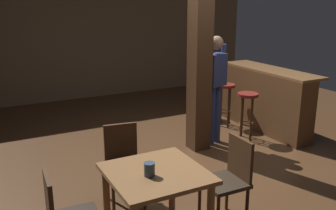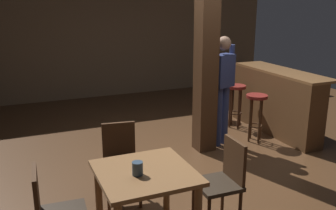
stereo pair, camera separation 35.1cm
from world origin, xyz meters
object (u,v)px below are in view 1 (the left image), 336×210
Objects in this scene: dining_table at (156,185)px; standing_person at (215,82)px; bar_stool_mid at (225,95)px; chair_north at (123,160)px; napkin_cup at (149,169)px; bar_stool_near at (247,105)px; bar_counter at (264,99)px; chair_east at (230,176)px; bar_stool_far at (196,88)px.

standing_person is (1.95, 1.90, 0.40)m from dining_table.
bar_stool_mid is at bearing 43.48° from standing_person.
napkin_cup is at bearing -96.07° from chair_north.
dining_table is 3.13m from bar_stool_near.
dining_table is 3.72m from bar_counter.
chair_east is 3.07m from bar_counter.
standing_person is 2.22× the size of bar_stool_mid.
bar_stool_far is at bearing 92.30° from bar_stool_near.
dining_table is 0.97× the size of chair_north.
standing_person is at bearing 59.71° from chair_east.
bar_stool_near is at bearing 35.26° from napkin_cup.
napkin_cup is (-0.92, -0.04, 0.29)m from chair_east.
bar_counter is (2.27, 2.06, 0.05)m from chair_east.
chair_north reaches higher than bar_stool_mid.
standing_person reaches higher than dining_table.
bar_counter reaches higher than napkin_cup.
standing_person reaches higher than bar_stool_near.
dining_table is 0.84m from chair_east.
napkin_cup is at bearing -144.74° from bar_stool_near.
chair_north is 1.15× the size of bar_stool_mid.
bar_stool_mid reaches higher than bar_stool_far.
bar_stool_near is at bearing 35.43° from dining_table.
bar_counter reaches higher than bar_stool_far.
bar_stool_near is (1.71, 1.83, 0.07)m from chair_east.
bar_stool_mid is at bearing 54.88° from chair_east.
bar_counter is at bearing 22.32° from bar_stool_near.
bar_counter is at bearing -46.92° from bar_stool_mid.
bar_stool_far is (1.65, 3.31, 0.05)m from chair_east.
napkin_cup is 0.16× the size of bar_stool_near.
bar_stool_near is at bearing -8.32° from standing_person.
bar_stool_mid is (0.09, 0.74, -0.00)m from bar_stool_near.
standing_person is at bearing -172.91° from bar_counter.
bar_stool_mid is (2.63, 1.69, 0.07)m from chair_north.
bar_stool_near is (2.55, 1.81, -0.02)m from dining_table.
chair_east is at bearing 2.31° from napkin_cup.
bar_stool_far is (2.49, 3.29, -0.05)m from dining_table.
napkin_cup reaches higher than bar_stool_mid.
chair_north is 2.26m from standing_person.
standing_person is at bearing -110.97° from bar_stool_far.
standing_person is 0.74m from bar_stool_near.
bar_counter reaches higher than bar_stool_mid.
bar_stool_far is at bearing 52.40° from napkin_cup.
bar_stool_mid is at bearing 83.03° from bar_stool_near.
chair_north is at bearing 89.47° from dining_table.
chair_east is at bearing -125.12° from bar_stool_mid.
bar_stool_mid is at bearing 43.64° from napkin_cup.
chair_east reaches higher than napkin_cup.
bar_counter reaches higher than chair_east.
standing_person is 2.31× the size of bar_stool_far.
chair_north reaches higher than bar_stool_far.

